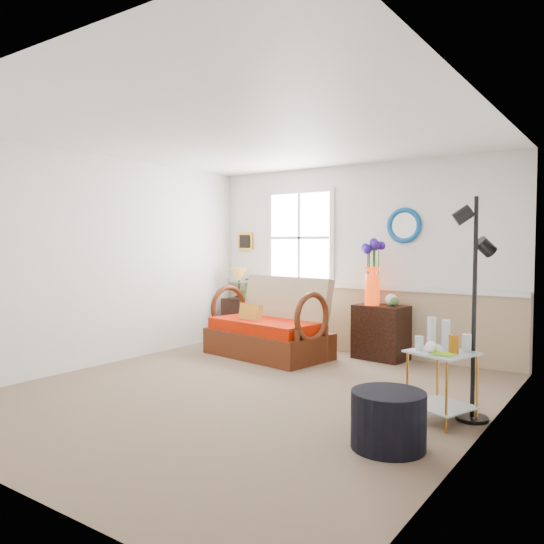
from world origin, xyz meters
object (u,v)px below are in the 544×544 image
Objects in this scene: cabinet at (381,332)px; ottoman at (388,420)px; floor_lamp at (474,309)px; loveseat at (268,317)px; side_table at (442,387)px; lamp_stand at (238,319)px.

cabinet is 1.29× the size of ottoman.
ottoman is (-0.35, -1.00, -0.74)m from floor_lamp.
loveseat reaches higher than side_table.
floor_lamp is at bearing 70.82° from ottoman.
lamp_stand is at bearing 155.89° from loveseat.
cabinet is 0.37× the size of floor_lamp.
ottoman is (-0.14, -0.81, -0.09)m from side_table.
side_table is at bearing -47.93° from cabinet.
cabinet is 2.45m from side_table.
floor_lamp is at bearing -24.39° from lamp_stand.
lamp_stand is at bearing 142.44° from ottoman.
lamp_stand is 4.30m from side_table.
ottoman is (2.59, -2.12, -0.32)m from loveseat.
lamp_stand reaches higher than side_table.
side_table is 0.32× the size of floor_lamp.
lamp_stand is 4.62m from ottoman.
side_table is at bearing -27.79° from lamp_stand.
loveseat reaches higher than ottoman.
ottoman is (3.66, -2.82, -0.12)m from lamp_stand.
cabinet is at bearing 125.13° from side_table.
loveseat reaches higher than lamp_stand.
cabinet is (2.39, 0.00, 0.02)m from lamp_stand.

